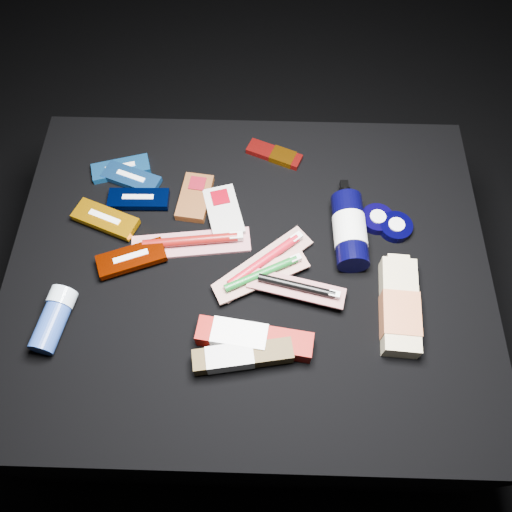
{
  "coord_description": "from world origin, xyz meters",
  "views": [
    {
      "loc": [
        0.03,
        -0.46,
        1.3
      ],
      "look_at": [
        0.01,
        0.01,
        0.42
      ],
      "focal_mm": 35.0,
      "sensor_mm": 36.0,
      "label": 1
    }
  ],
  "objects_px": {
    "lotion_bottle": "(350,230)",
    "deodorant_stick": "(54,319)",
    "bodywash_bottle": "(399,308)",
    "toothpaste_carton_red": "(249,338)"
  },
  "relations": [
    {
      "from": "lotion_bottle",
      "to": "bodywash_bottle",
      "type": "height_order",
      "value": "lotion_bottle"
    },
    {
      "from": "deodorant_stick",
      "to": "toothpaste_carton_red",
      "type": "height_order",
      "value": "deodorant_stick"
    },
    {
      "from": "lotion_bottle",
      "to": "deodorant_stick",
      "type": "xyz_separation_m",
      "value": [
        -0.56,
        -0.2,
        -0.01
      ]
    },
    {
      "from": "bodywash_bottle",
      "to": "deodorant_stick",
      "type": "relative_size",
      "value": 1.59
    },
    {
      "from": "bodywash_bottle",
      "to": "deodorant_stick",
      "type": "xyz_separation_m",
      "value": [
        -0.65,
        -0.04,
        0.0
      ]
    },
    {
      "from": "bodywash_bottle",
      "to": "toothpaste_carton_red",
      "type": "xyz_separation_m",
      "value": [
        -0.28,
        -0.07,
        -0.0
      ]
    },
    {
      "from": "lotion_bottle",
      "to": "deodorant_stick",
      "type": "bearing_deg",
      "value": -162.03
    },
    {
      "from": "toothpaste_carton_red",
      "to": "deodorant_stick",
      "type": "bearing_deg",
      "value": -176.16
    },
    {
      "from": "deodorant_stick",
      "to": "lotion_bottle",
      "type": "bearing_deg",
      "value": 29.99
    },
    {
      "from": "toothpaste_carton_red",
      "to": "bodywash_bottle",
      "type": "bearing_deg",
      "value": 21.35
    }
  ]
}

